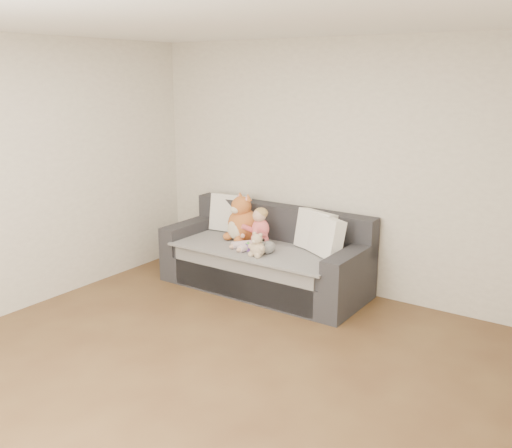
{
  "coord_description": "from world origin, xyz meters",
  "views": [
    {
      "loc": [
        2.6,
        -2.78,
        2.24
      ],
      "look_at": [
        -0.6,
        1.87,
        0.75
      ],
      "focal_mm": 40.0,
      "sensor_mm": 36.0,
      "label": 1
    }
  ],
  "objects_px": {
    "toddler": "(258,230)",
    "plush_cat": "(242,222)",
    "teddy_bear": "(257,247)",
    "sippy_cup": "(248,246)",
    "sofa": "(266,260)"
  },
  "relations": [
    {
      "from": "sofa",
      "to": "teddy_bear",
      "type": "relative_size",
      "value": 8.68
    },
    {
      "from": "sofa",
      "to": "sippy_cup",
      "type": "height_order",
      "value": "sofa"
    },
    {
      "from": "sippy_cup",
      "to": "teddy_bear",
      "type": "bearing_deg",
      "value": -28.66
    },
    {
      "from": "teddy_bear",
      "to": "sippy_cup",
      "type": "bearing_deg",
      "value": 156.71
    },
    {
      "from": "plush_cat",
      "to": "teddy_bear",
      "type": "distance_m",
      "value": 0.62
    },
    {
      "from": "plush_cat",
      "to": "sippy_cup",
      "type": "height_order",
      "value": "plush_cat"
    },
    {
      "from": "sofa",
      "to": "teddy_bear",
      "type": "distance_m",
      "value": 0.47
    },
    {
      "from": "sofa",
      "to": "plush_cat",
      "type": "height_order",
      "value": "plush_cat"
    },
    {
      "from": "toddler",
      "to": "plush_cat",
      "type": "bearing_deg",
      "value": 179.43
    },
    {
      "from": "teddy_bear",
      "to": "sippy_cup",
      "type": "height_order",
      "value": "teddy_bear"
    },
    {
      "from": "toddler",
      "to": "teddy_bear",
      "type": "height_order",
      "value": "toddler"
    },
    {
      "from": "plush_cat",
      "to": "sippy_cup",
      "type": "relative_size",
      "value": 5.3
    },
    {
      "from": "plush_cat",
      "to": "teddy_bear",
      "type": "height_order",
      "value": "plush_cat"
    },
    {
      "from": "toddler",
      "to": "sippy_cup",
      "type": "xyz_separation_m",
      "value": [
        0.01,
        -0.18,
        -0.12
      ]
    },
    {
      "from": "teddy_bear",
      "to": "sippy_cup",
      "type": "relative_size",
      "value": 2.44
    }
  ]
}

